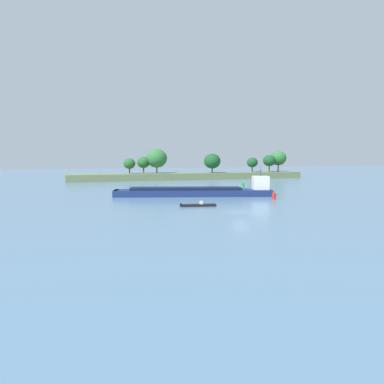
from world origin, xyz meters
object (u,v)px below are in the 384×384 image
Objects in this scene: small_motorboat at (199,205)px; channel_buoy_red at (274,195)px; cargo_barge at (197,191)px; channel_buoy_green at (243,185)px.

small_motorboat is 18.17m from channel_buoy_red.
channel_buoy_red is at bearing 18.28° from small_motorboat.
channel_buoy_red is at bearing -42.00° from cargo_barge.
cargo_barge reaches higher than channel_buoy_green.
channel_buoy_red is at bearing -102.57° from channel_buoy_green.
small_motorboat is 3.19× the size of channel_buoy_green.
channel_buoy_green is (6.09, 27.30, 0.00)m from channel_buoy_red.
cargo_barge reaches higher than small_motorboat.
small_motorboat is 3.19× the size of channel_buoy_red.
cargo_barge is at bearing 138.00° from channel_buoy_red.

